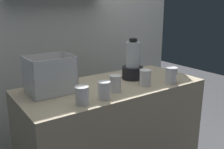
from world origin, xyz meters
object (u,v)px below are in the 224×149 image
Objects in this scene: carrot_display_bin at (50,81)px; juice_cup_beet_far_left at (82,96)px; blender_pitcher at (133,64)px; juice_cup_carrot_right at (145,79)px; juice_cup_orange_far_right at (171,76)px; juice_cup_orange_left at (104,91)px; juice_cup_beet_middle at (115,85)px.

juice_cup_beet_far_left is (0.08, -0.32, -0.03)m from carrot_display_bin.
blender_pitcher is 0.21m from juice_cup_carrot_right.
juice_cup_carrot_right is 0.95× the size of juice_cup_orange_far_right.
blender_pitcher is 2.61× the size of juice_cup_orange_far_right.
juice_cup_beet_middle is (0.14, 0.07, 0.00)m from juice_cup_orange_left.
juice_cup_orange_far_right is at bearing -21.12° from juice_cup_carrot_right.
juice_cup_beet_middle is at bearing 27.42° from juice_cup_orange_left.
juice_cup_beet_far_left is at bearing -178.60° from juice_cup_orange_left.
juice_cup_orange_far_right is (0.84, -0.33, -0.02)m from carrot_display_bin.
juice_cup_carrot_right reaches higher than juice_cup_beet_far_left.
juice_cup_beet_middle is (0.30, 0.08, -0.00)m from juice_cup_beet_far_left.
carrot_display_bin reaches higher than juice_cup_beet_far_left.
juice_cup_orange_left is at bearing 1.40° from juice_cup_beet_far_left.
carrot_display_bin is 0.33m from juice_cup_beet_far_left.
juice_cup_orange_left is at bearing -150.16° from blender_pitcher.
carrot_display_bin is 0.39m from juice_cup_orange_left.
juice_cup_orange_far_right is at bearing -0.93° from juice_cup_beet_far_left.
blender_pitcher is at bearing 29.84° from juice_cup_orange_left.
carrot_display_bin is at bearing 103.44° from juice_cup_beet_far_left.
juice_cup_beet_middle reaches higher than juice_cup_orange_left.
juice_cup_beet_far_left is 0.97× the size of juice_cup_beet_middle.
blender_pitcher reaches higher than juice_cup_carrot_right.
juice_cup_orange_left is at bearing -152.58° from juice_cup_beet_middle.
blender_pitcher is 0.66m from juice_cup_beet_far_left.
juice_cup_carrot_right is at bearing 8.32° from juice_cup_orange_left.
carrot_display_bin is at bearing 158.58° from juice_cup_carrot_right.
blender_pitcher reaches higher than juice_cup_beet_middle.
blender_pitcher is 0.52m from juice_cup_orange_left.
blender_pitcher is 2.82× the size of juice_cup_beet_middle.
juice_cup_beet_far_left is 0.77m from juice_cup_orange_far_right.
juice_cup_orange_left is 0.41m from juice_cup_carrot_right.
juice_cup_orange_left is 0.98× the size of juice_cup_beet_middle.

